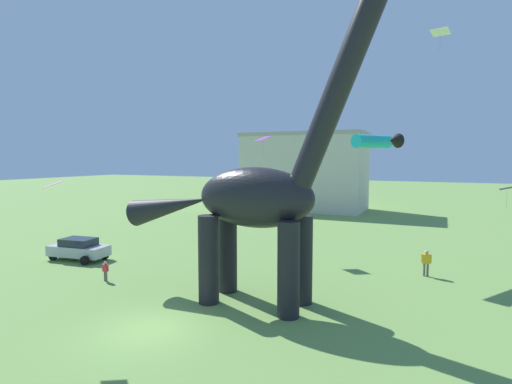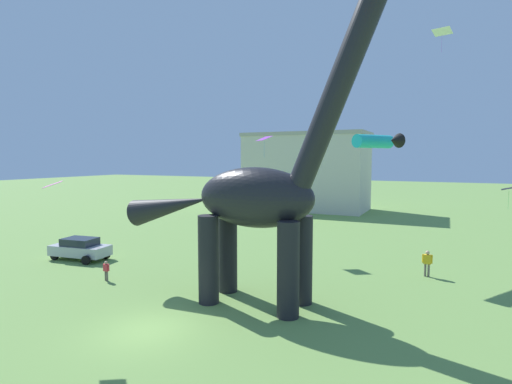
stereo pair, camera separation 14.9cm
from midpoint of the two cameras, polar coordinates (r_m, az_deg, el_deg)
ground_plane at (r=18.51m, az=-14.89°, el=-18.42°), size 240.00×240.00×0.00m
dinosaur_sculpture at (r=19.76m, az=-0.07°, el=-0.77°), size 14.09×2.98×14.72m
parked_sedan_left at (r=31.63m, az=-23.57°, el=-7.34°), size 4.40×2.32×1.55m
person_photographer at (r=25.74m, az=-20.33°, el=-10.19°), size 0.44×0.19×1.18m
person_strolling_adult at (r=27.06m, az=23.27°, el=-8.97°), size 0.60×0.27×1.62m
kite_far_right at (r=36.46m, az=25.02°, el=19.92°), size 1.57×1.32×1.73m
kite_mid_right at (r=18.96m, az=-26.67°, el=0.98°), size 1.26×1.24×0.28m
kite_high_right at (r=30.40m, az=32.39°, el=0.44°), size 0.95×1.23×1.45m
kite_near_high at (r=27.70m, az=17.05°, el=6.91°), size 3.28×3.15×0.93m
kite_far_left at (r=31.96m, az=1.30°, el=7.59°), size 1.61×1.56×1.71m
background_building_block at (r=57.22m, az=7.24°, el=2.94°), size 16.92×8.43×10.76m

